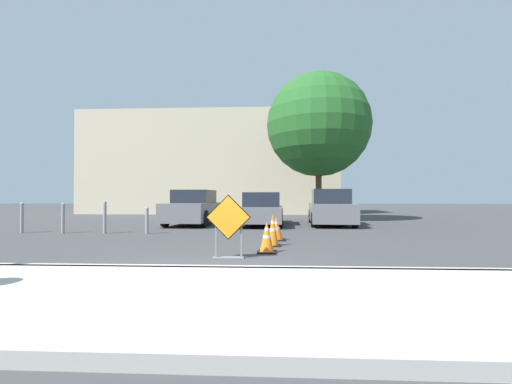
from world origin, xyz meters
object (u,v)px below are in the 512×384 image
traffic_cone_nearest (267,237)px  parked_car_third (331,209)px  bollard_nearest (147,220)px  bollard_third (63,217)px  parked_car_nearest (194,209)px  bollard_fourth (22,217)px  traffic_cone_second (273,230)px  traffic_cone_third (276,229)px  bollard_second (105,216)px  parked_car_second (262,210)px  road_closed_sign (228,224)px

traffic_cone_nearest → parked_car_third: size_ratio=0.17×
bollard_nearest → bollard_third: 2.91m
parked_car_nearest → bollard_fourth: 6.33m
bollard_fourth → traffic_cone_second: bearing=-17.2°
bollard_third → bollard_fourth: 1.45m
traffic_cone_third → parked_car_nearest: 6.44m
traffic_cone_third → parked_car_third: 6.05m
parked_car_nearest → bollard_third: 5.24m
traffic_cone_second → bollard_second: (-5.69, 2.66, 0.18)m
parked_car_second → parked_car_third: bearing=-177.9°
bollard_second → traffic_cone_third: bearing=-14.7°
traffic_cone_nearest → bollard_fourth: bearing=156.3°
parked_car_third → bollard_second: (-8.24, -3.99, -0.14)m
parked_car_second → bollard_nearest: (-3.75, -3.96, -0.19)m
road_closed_sign → parked_car_third: bearing=67.8°
traffic_cone_nearest → parked_car_third: 8.16m
traffic_cone_nearest → bollard_fourth: 9.24m
bollard_nearest → bollard_second: size_ratio=0.81×
road_closed_sign → parked_car_second: size_ratio=0.27×
bollard_nearest → traffic_cone_second: bearing=-32.2°
traffic_cone_nearest → traffic_cone_third: 2.20m
bollard_nearest → bollard_fourth: (-4.36, 0.00, 0.08)m
traffic_cone_third → parked_car_nearest: bearing=124.3°
parked_car_nearest → bollard_nearest: size_ratio=4.66×
traffic_cone_second → parked_car_second: 6.64m
traffic_cone_nearest → parked_car_nearest: (-3.40, 7.51, 0.38)m
bollard_third → parked_car_third: bearing=22.4°
bollard_second → traffic_cone_nearest: bearing=-33.8°
bollard_fourth → traffic_cone_nearest: bearing=-23.7°
traffic_cone_nearest → road_closed_sign: bearing=-135.6°
bollard_third → bollard_fourth: bollard_fourth is taller
traffic_cone_nearest → parked_car_nearest: size_ratio=0.17×
road_closed_sign → bollard_nearest: (-3.34, 4.46, -0.22)m
traffic_cone_nearest → traffic_cone_third: bearing=84.1°
bollard_nearest → bollard_second: bearing=180.0°
traffic_cone_second → traffic_cone_nearest: bearing=-97.2°
parked_car_nearest → bollard_nearest: (-0.71, -3.79, -0.25)m
bollard_second → road_closed_sign: bearing=-42.9°
road_closed_sign → bollard_third: 7.68m
parked_car_third → traffic_cone_third: bearing=69.7°
traffic_cone_second → bollard_third: size_ratio=0.79×
traffic_cone_second → parked_car_nearest: bearing=118.6°
parked_car_nearest → bollard_fourth: bearing=40.6°
traffic_cone_second → bollard_nearest: (-4.23, 2.66, 0.07)m
road_closed_sign → parked_car_second: (0.40, 8.41, -0.03)m
traffic_cone_nearest → traffic_cone_third: traffic_cone_nearest is taller
road_closed_sign → bollard_second: road_closed_sign is taller
parked_car_second → bollard_second: 6.53m
road_closed_sign → bollard_fourth: (-7.70, 4.46, -0.14)m
traffic_cone_third → bollard_second: 5.98m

